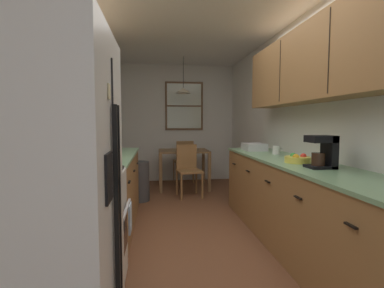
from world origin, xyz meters
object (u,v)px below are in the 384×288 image
(dining_chair_far, at_px, (184,159))
(trash_bin, at_px, (139,181))
(stove_range, at_px, (81,231))
(dining_table, at_px, (183,156))
(fruit_bowl, at_px, (298,159))
(microwave_over_range, at_px, (60,78))
(refrigerator, at_px, (45,208))
(mug_by_coffeemaker, at_px, (276,150))
(dish_rack, at_px, (254,147))
(storage_canister, at_px, (94,154))
(coffee_maker, at_px, (324,151))
(table_serving_bowl, at_px, (184,148))
(dining_chair_near, at_px, (188,168))

(dining_chair_far, bearing_deg, trash_bin, -122.81)
(stove_range, xyz_separation_m, dining_chair_far, (1.17, 3.84, 0.03))
(dining_table, height_order, fruit_bowl, fruit_bowl)
(microwave_over_range, distance_m, fruit_bowl, 2.20)
(microwave_over_range, height_order, fruit_bowl, microwave_over_range)
(refrigerator, height_order, mug_by_coffeemaker, refrigerator)
(dish_rack, bearing_deg, dining_table, 117.18)
(storage_canister, bearing_deg, coffee_maker, -14.00)
(fruit_bowl, bearing_deg, microwave_over_range, -168.92)
(storage_canister, xyz_separation_m, table_serving_bowl, (1.14, 2.76, -0.21))
(refrigerator, xyz_separation_m, dining_chair_far, (1.15, 4.57, -0.37))
(dining_table, xyz_separation_m, storage_canister, (-1.11, -2.70, 0.36))
(microwave_over_range, bearing_deg, dish_rack, 38.40)
(trash_bin, relative_size, storage_canister, 3.42)
(dining_chair_near, xyz_separation_m, dish_rack, (0.81, -1.06, 0.45))
(microwave_over_range, relative_size, table_serving_bowl, 3.48)
(storage_canister, xyz_separation_m, mug_by_coffeemaker, (2.05, 0.55, -0.04))
(dining_chair_near, xyz_separation_m, storage_canister, (-1.14, -2.12, 0.49))
(mug_by_coffeemaker, bearing_deg, dish_rack, 101.33)
(microwave_over_range, height_order, trash_bin, microwave_over_range)
(stove_range, height_order, trash_bin, stove_range)
(storage_canister, bearing_deg, stove_range, -89.44)
(dish_rack, xyz_separation_m, table_serving_bowl, (-0.82, 1.70, -0.16))
(trash_bin, bearing_deg, refrigerator, -94.76)
(dining_chair_far, relative_size, storage_canister, 4.74)
(refrigerator, height_order, dining_chair_near, refrigerator)
(dining_table, relative_size, dining_chair_near, 1.06)
(stove_range, bearing_deg, microwave_over_range, 179.97)
(refrigerator, bearing_deg, coffee_maker, 22.03)
(storage_canister, relative_size, mug_by_coffeemaker, 1.51)
(microwave_over_range, relative_size, fruit_bowl, 2.31)
(dining_chair_near, distance_m, trash_bin, 0.88)
(mug_by_coffeemaker, height_order, dish_rack, mug_by_coffeemaker)
(dining_chair_near, distance_m, dish_rack, 1.41)
(stove_range, bearing_deg, trash_bin, 83.23)
(trash_bin, bearing_deg, stove_range, -96.77)
(stove_range, height_order, fruit_bowl, stove_range)
(refrigerator, relative_size, dining_chair_near, 1.94)
(mug_by_coffeemaker, distance_m, dish_rack, 0.52)
(table_serving_bowl, bearing_deg, coffee_maker, -74.97)
(dining_chair_near, distance_m, mug_by_coffeemaker, 1.87)
(coffee_maker, bearing_deg, table_serving_bowl, 105.03)
(microwave_over_range, height_order, dining_chair_near, microwave_over_range)
(coffee_maker, height_order, fruit_bowl, coffee_maker)
(dining_chair_far, height_order, coffee_maker, coffee_maker)
(refrigerator, xyz_separation_m, coffee_maker, (1.98, 0.80, 0.18))
(refrigerator, relative_size, microwave_over_range, 3.07)
(dining_chair_far, relative_size, table_serving_bowl, 5.51)
(coffee_maker, distance_m, dish_rack, 1.56)
(refrigerator, xyz_separation_m, microwave_over_range, (-0.14, 0.73, 0.74))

